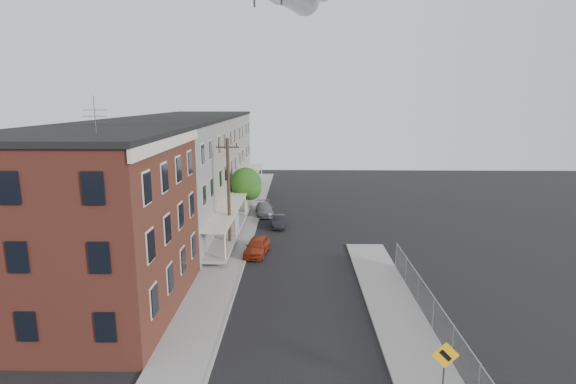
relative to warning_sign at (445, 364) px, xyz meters
The scene contains 17 objects.
sidewalk_left 27.44m from the warning_sign, 113.92° to the left, with size 3.00×62.00×0.12m, color gray.
sidewalk_right 7.26m from the warning_sign, 90.82° to the left, with size 3.00×26.00×0.12m, color gray.
curb_left 26.88m from the warning_sign, 111.09° to the left, with size 0.15×62.00×0.14m, color gray.
curb_right 7.42m from the warning_sign, 102.44° to the left, with size 0.15×26.00×0.14m, color gray.
corner_building 19.62m from the warning_sign, 155.48° to the left, with size 10.31×12.30×12.15m.
row_house_a 25.02m from the warning_sign, 135.06° to the left, with size 11.98×7.00×10.30m.
row_house_b 30.34m from the warning_sign, 125.60° to the left, with size 11.98×7.00×10.30m.
row_house_c 36.23m from the warning_sign, 119.12° to the left, with size 11.98×7.00×10.30m.
row_house_d 42.46m from the warning_sign, 114.51° to the left, with size 11.98×7.00×10.30m.
row_house_e 48.90m from the warning_sign, 111.09° to the left, with size 11.98×7.00×10.30m.
chainlink_fence 6.25m from the warning_sign, 76.92° to the left, with size 0.06×18.06×1.90m.
warning_sign is the anchor object (origin of this frame).
utility_pole 22.25m from the warning_sign, 120.48° to the left, with size 1.80×0.26×9.00m.
street_tree 30.96m from the warning_sign, 110.58° to the left, with size 3.22×3.20×5.20m.
car_near 19.82m from the warning_sign, 116.65° to the left, with size 1.59×3.96×1.35m, color maroon.
car_mid 26.54m from the warning_sign, 106.41° to the left, with size 1.18×3.39×1.12m, color black.
car_far 31.51m from the warning_sign, 106.99° to the left, with size 1.72×4.24×1.23m, color slate.
Camera 1 is at (-0.18, -16.87, 11.94)m, focal length 28.00 mm.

